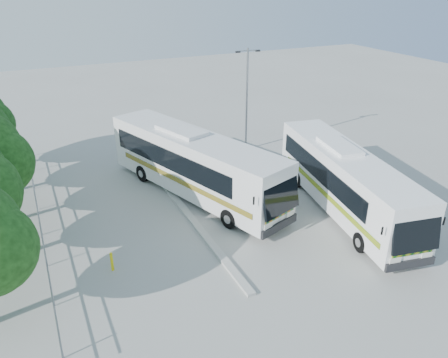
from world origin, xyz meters
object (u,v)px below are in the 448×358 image
lamppost (247,96)px  bollard (112,262)px  coach_adjacent (345,180)px  coach_main (194,163)px

lamppost → bollard: bearing=-134.5°
lamppost → bollard: 17.21m
coach_adjacent → lamppost: lamppost is taller
bollard → coach_main: bearing=41.1°
lamppost → bollard: (-12.74, -10.94, -3.78)m
lamppost → coach_adjacent: bearing=-82.3°
coach_main → lamppost: size_ratio=1.79×
coach_main → lamppost: (6.39, 5.39, 2.18)m
lamppost → bollard: lamppost is taller
coach_adjacent → bollard: bearing=-169.6°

